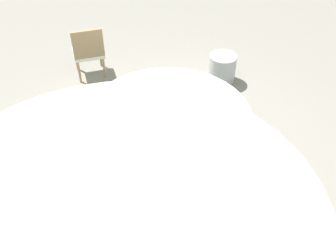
{
  "coord_description": "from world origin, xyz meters",
  "views": [
    {
      "loc": [
        -3.73,
        -1.77,
        3.99
      ],
      "look_at": [
        0.0,
        0.0,
        0.34
      ],
      "focal_mm": 41.44,
      "sensor_mm": 36.0,
      "label": 1
    }
  ],
  "objects_px": {
    "throw_pillow_0": "(116,130)",
    "patio_umbrella": "(109,185)",
    "patio_chair": "(88,49)",
    "side_table": "(222,68)",
    "round_bed": "(168,129)",
    "throw_pillow_1": "(200,143)"
  },
  "relations": [
    {
      "from": "throw_pillow_0",
      "to": "patio_umbrella",
      "type": "height_order",
      "value": "patio_umbrella"
    },
    {
      "from": "patio_chair",
      "to": "patio_umbrella",
      "type": "height_order",
      "value": "patio_umbrella"
    },
    {
      "from": "patio_chair",
      "to": "side_table",
      "type": "bearing_deg",
      "value": -19.62
    },
    {
      "from": "round_bed",
      "to": "patio_umbrella",
      "type": "bearing_deg",
      "value": -161.08
    },
    {
      "from": "patio_umbrella",
      "to": "side_table",
      "type": "xyz_separation_m",
      "value": [
        4.54,
        0.75,
        -2.13
      ]
    },
    {
      "from": "round_bed",
      "to": "throw_pillow_0",
      "type": "bearing_deg",
      "value": 148.64
    },
    {
      "from": "patio_umbrella",
      "to": "throw_pillow_0",
      "type": "bearing_deg",
      "value": 34.03
    },
    {
      "from": "throw_pillow_1",
      "to": "patio_chair",
      "type": "distance_m",
      "value": 2.99
    },
    {
      "from": "throw_pillow_1",
      "to": "side_table",
      "type": "distance_m",
      "value": 2.39
    },
    {
      "from": "throw_pillow_0",
      "to": "patio_chair",
      "type": "bearing_deg",
      "value": 43.24
    },
    {
      "from": "round_bed",
      "to": "patio_umbrella",
      "type": "height_order",
      "value": "patio_umbrella"
    },
    {
      "from": "throw_pillow_0",
      "to": "throw_pillow_1",
      "type": "distance_m",
      "value": 1.09
    },
    {
      "from": "throw_pillow_1",
      "to": "side_table",
      "type": "height_order",
      "value": "throw_pillow_1"
    },
    {
      "from": "throw_pillow_1",
      "to": "side_table",
      "type": "bearing_deg",
      "value": 11.85
    },
    {
      "from": "round_bed",
      "to": "throw_pillow_1",
      "type": "xyz_separation_m",
      "value": [
        -0.43,
        -0.64,
        0.35
      ]
    },
    {
      "from": "patio_chair",
      "to": "side_table",
      "type": "distance_m",
      "value": 2.35
    },
    {
      "from": "throw_pillow_0",
      "to": "patio_umbrella",
      "type": "bearing_deg",
      "value": -145.97
    },
    {
      "from": "side_table",
      "to": "round_bed",
      "type": "bearing_deg",
      "value": 175.19
    },
    {
      "from": "throw_pillow_0",
      "to": "throw_pillow_1",
      "type": "height_order",
      "value": "throw_pillow_0"
    },
    {
      "from": "throw_pillow_0",
      "to": "round_bed",
      "type": "bearing_deg",
      "value": -31.36
    },
    {
      "from": "throw_pillow_0",
      "to": "patio_chair",
      "type": "distance_m",
      "value": 2.3
    },
    {
      "from": "side_table",
      "to": "throw_pillow_1",
      "type": "bearing_deg",
      "value": -168.15
    }
  ]
}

